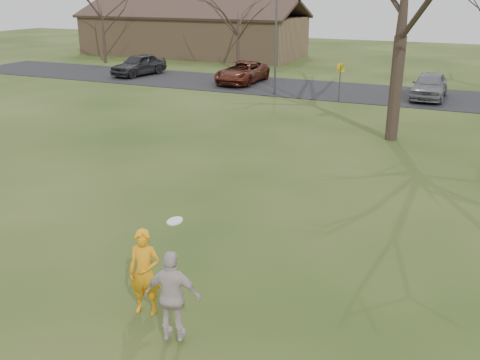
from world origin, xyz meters
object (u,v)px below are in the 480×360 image
object	(u,v)px
catching_play	(173,296)
lamp_post	(276,25)
building	(193,34)
car_4	(430,85)
player_defender	(145,272)
car_0	(139,65)
car_2	(242,72)

from	to	relation	value
catching_play	lamp_post	bearing A→B (deg)	106.33
building	lamp_post	bearing A→B (deg)	-47.91
car_4	player_defender	bearing A→B (deg)	-96.38
player_defender	car_0	size ratio (longest dim) A/B	0.39
player_defender	lamp_post	xyz separation A→B (m)	(-5.75, 22.40, 3.10)
car_2	building	world-z (taller)	building
car_0	catching_play	xyz separation A→B (m)	(18.17, -25.77, 0.16)
player_defender	car_4	bearing A→B (deg)	71.00
player_defender	building	world-z (taller)	building
car_0	car_4	xyz separation A→B (m)	(19.92, -0.56, -0.01)
lamp_post	player_defender	bearing A→B (deg)	-75.61
car_4	building	bearing A→B (deg)	149.37
car_0	car_4	world-z (taller)	car_0
car_4	car_0	bearing A→B (deg)	178.38
car_2	catching_play	bearing A→B (deg)	-69.54
car_0	car_2	xyz separation A→B (m)	(8.08, 0.03, -0.06)
car_2	player_defender	bearing A→B (deg)	-71.05
catching_play	building	xyz separation A→B (m)	(-20.75, 38.53, 0.98)
player_defender	building	size ratio (longest dim) A/B	0.08
player_defender	car_4	distance (m)	24.74
building	lamp_post	xyz separation A→B (m)	(14.00, -15.50, 2.04)
catching_play	building	distance (m)	43.77
car_4	catching_play	size ratio (longest dim) A/B	1.89
car_2	car_0	bearing A→B (deg)	179.29
building	car_2	bearing A→B (deg)	-50.06
car_4	building	world-z (taller)	building
car_2	catching_play	xyz separation A→B (m)	(10.09, -25.80, 0.22)
car_2	building	distance (m)	16.65
lamp_post	car_2	bearing A→B (deg)	140.33
car_4	building	distance (m)	26.17
car_2	car_4	bearing A→B (deg)	-3.76
car_2	catching_play	world-z (taller)	catching_play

